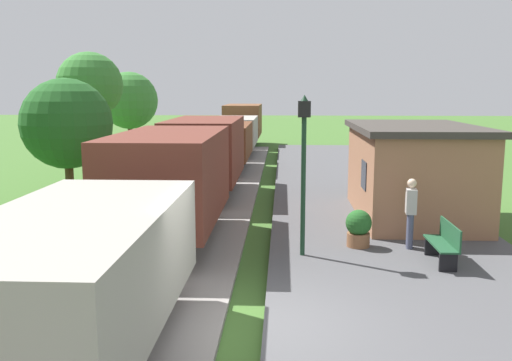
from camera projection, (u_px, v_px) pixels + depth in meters
name	position (u px, v px, depth m)	size (l,w,h in m)	color
ground_plane	(251.00, 336.00, 9.28)	(160.00, 160.00, 0.00)	#3D6628
platform_slab	(447.00, 333.00, 9.11)	(6.00, 60.00, 0.25)	#4C4C4F
track_ballast	(109.00, 330.00, 9.39)	(3.80, 60.00, 0.12)	gray
rail_near	(151.00, 324.00, 9.33)	(0.07, 60.00, 0.14)	slate
rail_far	(67.00, 322.00, 9.40)	(0.07, 60.00, 0.14)	slate
freight_train	(216.00, 148.00, 24.27)	(2.50, 39.20, 2.72)	gray
station_hut	(413.00, 171.00, 16.76)	(3.50, 5.80, 2.78)	#9E6B4C
bench_near_hut	(444.00, 242.00, 12.32)	(0.42, 1.50, 0.91)	#1E4C2D
bench_down_platform	(376.00, 177.00, 21.43)	(0.42, 1.50, 0.91)	#1E4C2D
person_waiting	(411.00, 210.00, 13.43)	(0.28, 0.41, 1.71)	#474C66
potted_planter	(359.00, 228.00, 13.64)	(0.64, 0.64, 0.92)	brown
lamp_post_near	(304.00, 146.00, 12.60)	(0.28, 0.28, 3.70)	#193823
tree_trackside_far	(67.00, 124.00, 18.55)	(3.01, 3.01, 4.45)	#4C3823
tree_field_left	(90.00, 86.00, 23.99)	(2.82, 2.82, 5.66)	#4C3823
tree_field_distant	(129.00, 101.00, 31.14)	(3.17, 3.17, 5.04)	#4C3823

